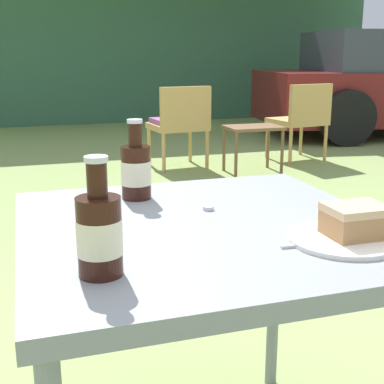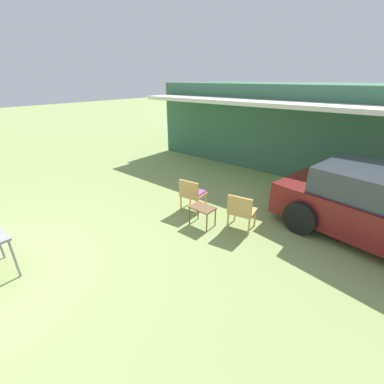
% 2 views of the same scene
% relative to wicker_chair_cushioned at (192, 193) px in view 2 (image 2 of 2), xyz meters
% --- Properties ---
extents(cabin_building, '(9.10, 5.44, 2.82)m').
position_rel_wicker_chair_cushioned_xyz_m(cabin_building, '(0.07, 5.84, 0.95)').
color(cabin_building, '#38664C').
rests_on(cabin_building, ground_plane).
extents(wicker_chair_cushioned, '(0.57, 0.53, 0.82)m').
position_rel_wicker_chair_cushioned_xyz_m(wicker_chair_cushioned, '(0.00, 0.00, 0.00)').
color(wicker_chair_cushioned, tan).
rests_on(wicker_chair_cushioned, ground_plane).
extents(wicker_chair_plain, '(0.59, 0.55, 0.82)m').
position_rel_wicker_chair_cushioned_xyz_m(wicker_chair_plain, '(1.35, -0.02, 0.00)').
color(wicker_chair_plain, tan).
rests_on(wicker_chair_plain, ground_plane).
extents(garden_side_table, '(0.52, 0.36, 0.45)m').
position_rel_wicker_chair_cushioned_xyz_m(garden_side_table, '(0.62, -0.40, -0.09)').
color(garden_side_table, brown).
rests_on(garden_side_table, ground_plane).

